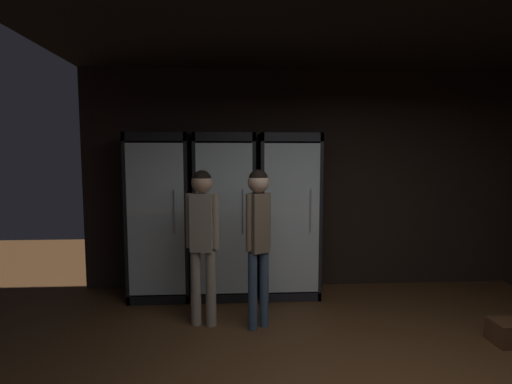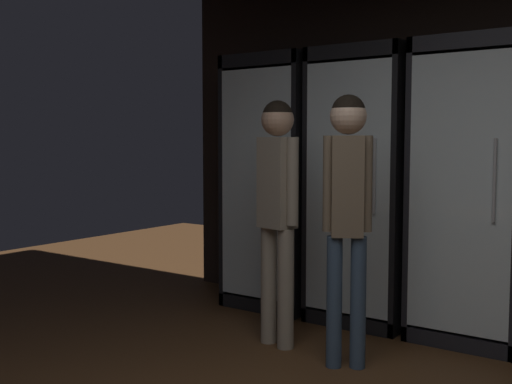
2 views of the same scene
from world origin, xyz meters
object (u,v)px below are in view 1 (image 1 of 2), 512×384
Objects in this scene: cooler_far_left at (161,218)px; shopper_far at (203,231)px; cooler_center at (288,216)px; cooler_left at (225,217)px; wine_crate_floor at (512,332)px; shopper_near at (258,227)px.

shopper_far is at bearing -56.95° from cooler_far_left.
cooler_center reaches higher than shopper_far.
cooler_left is 0.77m from cooler_center.
shopper_far is at bearing 169.01° from wine_crate_floor.
shopper_near is at bearing -70.44° from cooler_left.
cooler_center is (1.55, -0.00, 0.01)m from cooler_far_left.
cooler_left is (0.77, -0.00, 0.00)m from cooler_far_left.
cooler_far_left is 1.25× the size of shopper_near.
wine_crate_floor is (3.42, -1.43, -0.86)m from cooler_far_left.
cooler_center is at bearing 142.59° from wine_crate_floor.
cooler_far_left is 5.54× the size of wine_crate_floor.
shopper_far is at bearing -103.11° from cooler_left.
cooler_left is 3.12m from wine_crate_floor.
shopper_far is (-0.20, -0.88, 0.01)m from cooler_left.
shopper_near reaches higher than shopper_far.
cooler_center is 1.25× the size of shopper_near.
wine_crate_floor is (2.85, -0.55, -0.87)m from shopper_far.
cooler_far_left is 1.49m from shopper_near.
cooler_far_left is at bearing 179.92° from cooler_left.
cooler_center is at bearing 41.89° from shopper_far.
cooler_left is 5.54× the size of wine_crate_floor.
wine_crate_floor is at bearing -37.41° from cooler_center.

